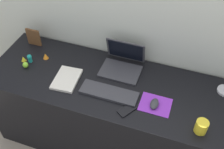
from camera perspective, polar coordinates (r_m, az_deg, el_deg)
The scene contains 15 objects.
ground_plane at distance 2.58m, azimuth -0.28°, elevation -13.14°, with size 6.00×6.00×0.00m, color gray.
back_wall at distance 2.28m, azimuth 2.74°, elevation 3.61°, with size 3.07×0.05×1.37m, color beige.
desk at distance 2.28m, azimuth -0.32°, elevation -8.18°, with size 1.87×0.65×0.74m, color black.
laptop at distance 2.08m, azimuth 2.25°, elevation 2.62°, with size 0.30×0.26×0.21m.
keyboard at distance 1.92m, azimuth -0.63°, elevation -3.83°, with size 0.41×0.13×0.02m, color #333338.
mousepad at distance 1.88m, azimuth 9.04°, elevation -6.21°, with size 0.21×0.17×0.00m, color purple.
mouse at distance 1.86m, azimuth 8.84°, elevation -6.06°, with size 0.06×0.10×0.03m, color #333338.
cell_phone at distance 1.83m, azimuth 3.18°, elevation -7.39°, with size 0.06×0.13×0.01m, color black.
notebook_pad at distance 2.04m, azimuth -9.45°, elevation -0.94°, with size 0.17×0.24×0.02m, color silver.
picture_frame at distance 2.37m, azimuth -16.05°, elevation 7.49°, with size 0.12×0.02×0.15m, color brown.
coffee_mug at distance 1.79m, azimuth 18.15°, elevation -10.31°, with size 0.08×0.08×0.09m, color yellow.
toy_figurine_yellow at distance 2.27m, azimuth -17.97°, elevation 3.18°, with size 0.04×0.04×0.04m, color yellow.
toy_figurine_teal at distance 2.23m, azimuth -16.82°, elevation 3.32°, with size 0.04×0.04×0.07m.
toy_figurine_lime at distance 2.20m, azimuth -17.62°, elevation 1.92°, with size 0.04×0.04×0.05m, color #8CDB33.
toy_figurine_orange at distance 2.24m, azimuth -13.71°, elevation 3.77°, with size 0.04×0.04×0.05m, color orange.
Camera 1 is at (0.47, -1.29, 2.19)m, focal length 43.80 mm.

